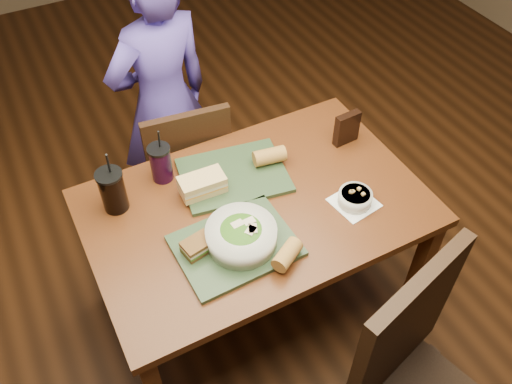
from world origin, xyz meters
TOP-DOWN VIEW (x-y plane):
  - ground at (0.00, 0.00)m, footprint 6.00×6.00m
  - dining_table at (0.00, 0.00)m, footprint 1.30×0.85m
  - chair_far at (-0.09, 0.56)m, footprint 0.43×0.43m
  - diner at (-0.08, 0.80)m, footprint 0.58×0.44m
  - tray_near at (-0.16, -0.15)m, footprint 0.43×0.33m
  - tray_far at (-0.01, 0.18)m, footprint 0.47×0.38m
  - salad_bowl at (-0.14, -0.15)m, footprint 0.26×0.26m
  - soup_bowl at (0.34, -0.17)m, footprint 0.18×0.18m
  - sandwich_near at (-0.29, -0.11)m, footprint 0.12×0.09m
  - sandwich_far at (-0.16, 0.15)m, footprint 0.18×0.10m
  - baguette_near at (-0.03, -0.30)m, footprint 0.14×0.11m
  - baguette_far at (0.15, 0.17)m, footprint 0.14×0.09m
  - cup_cola at (-0.48, 0.24)m, footprint 0.10×0.10m
  - cup_berry at (-0.27, 0.31)m, footprint 0.09×0.09m
  - chip_bag at (0.51, 0.15)m, footprint 0.12×0.04m

SIDE VIEW (x-z plane):
  - ground at x=0.00m, z-range 0.00..0.00m
  - chair_far at x=-0.09m, z-range 0.05..0.94m
  - dining_table at x=0.00m, z-range 0.28..1.03m
  - diner at x=-0.08m, z-range 0.00..1.44m
  - tray_near at x=-0.16m, z-range 0.75..0.77m
  - tray_far at x=-0.01m, z-range 0.75..0.77m
  - soup_bowl at x=0.34m, z-range 0.75..0.81m
  - sandwich_near at x=-0.29m, z-range 0.77..0.82m
  - baguette_near at x=-0.03m, z-range 0.77..0.83m
  - baguette_far at x=0.15m, z-range 0.77..0.83m
  - sandwich_far at x=-0.16m, z-range 0.77..0.84m
  - salad_bowl at x=-0.14m, z-range 0.77..0.85m
  - chip_bag at x=0.51m, z-range 0.75..0.90m
  - cup_berry at x=-0.27m, z-range 0.71..0.96m
  - cup_cola at x=-0.48m, z-range 0.70..0.98m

